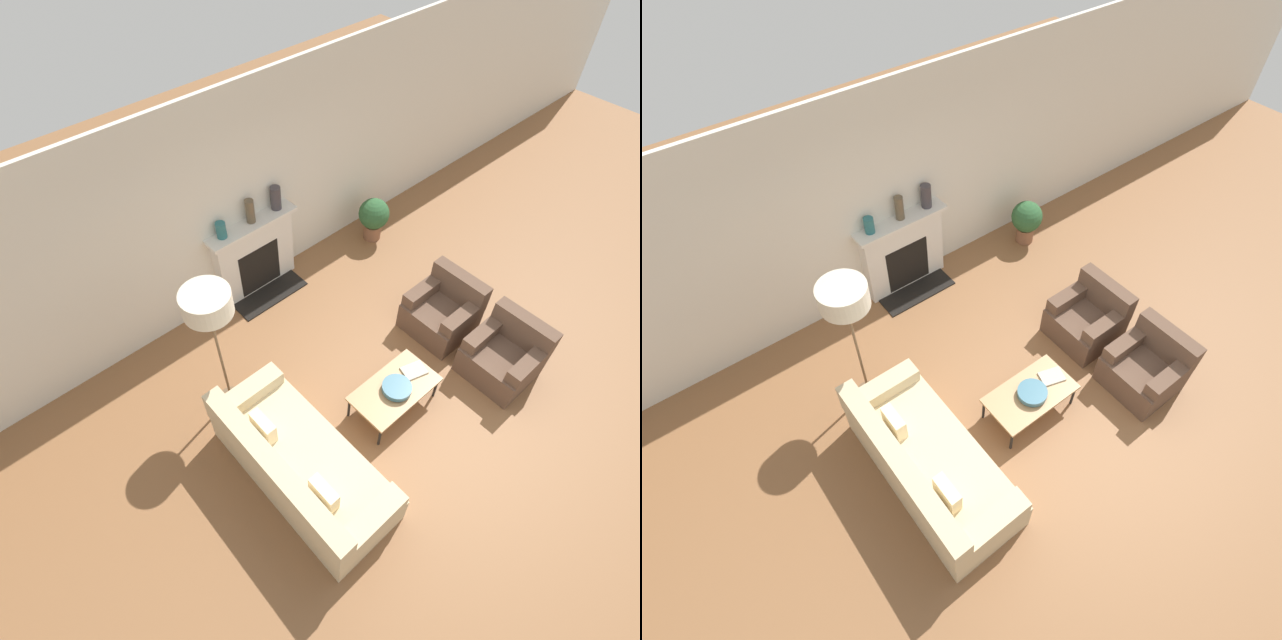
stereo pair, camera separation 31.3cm
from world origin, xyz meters
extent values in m
plane|color=brown|center=(0.00, 0.00, 0.00)|extent=(18.00, 18.00, 0.00)
cube|color=silver|center=(0.00, 2.99, 1.45)|extent=(18.00, 0.06, 2.90)
cube|color=silver|center=(0.01, 2.86, 0.55)|extent=(1.20, 0.20, 1.10)
cube|color=black|center=(0.01, 2.77, 0.40)|extent=(0.66, 0.04, 0.72)
cube|color=black|center=(0.01, 2.58, 0.01)|extent=(1.08, 0.40, 0.02)
cube|color=silver|center=(0.01, 2.83, 1.13)|extent=(1.32, 0.28, 0.05)
cube|color=#CCB78E|center=(-1.37, 0.23, 0.22)|extent=(0.92, 2.09, 0.45)
cube|color=#CCB78E|center=(-1.74, 0.23, 0.65)|extent=(0.20, 2.09, 0.41)
cube|color=#CCB78E|center=(-1.37, -0.71, 0.54)|extent=(0.85, 0.22, 0.18)
cube|color=#CCB78E|center=(-1.37, 1.16, 0.54)|extent=(0.85, 0.22, 0.18)
cube|color=beige|center=(-1.51, -0.24, 0.59)|extent=(0.12, 0.32, 0.28)
cube|color=beige|center=(-1.51, 0.70, 0.59)|extent=(0.12, 0.32, 0.28)
cube|color=brown|center=(1.31, -0.37, 0.21)|extent=(0.76, 0.80, 0.41)
cube|color=brown|center=(1.61, -0.37, 0.61)|extent=(0.18, 0.80, 0.40)
cube|color=brown|center=(1.31, -0.05, 0.50)|extent=(0.68, 0.18, 0.17)
cube|color=brown|center=(1.31, -0.68, 0.50)|extent=(0.68, 0.18, 0.17)
cube|color=brown|center=(1.31, 0.59, 0.21)|extent=(0.76, 0.80, 0.41)
cube|color=brown|center=(1.61, 0.59, 0.61)|extent=(0.18, 0.80, 0.40)
cube|color=brown|center=(1.31, 0.91, 0.50)|extent=(0.68, 0.18, 0.17)
cube|color=brown|center=(1.31, 0.28, 0.50)|extent=(0.68, 0.18, 0.17)
cube|color=tan|center=(-0.03, 0.18, 0.37)|extent=(1.04, 0.57, 0.03)
cylinder|color=black|center=(-0.51, -0.07, 0.18)|extent=(0.03, 0.03, 0.35)
cylinder|color=black|center=(0.45, -0.07, 0.18)|extent=(0.03, 0.03, 0.35)
cylinder|color=black|center=(-0.51, 0.43, 0.18)|extent=(0.03, 0.03, 0.35)
cylinder|color=black|center=(0.45, 0.43, 0.18)|extent=(0.03, 0.03, 0.35)
cylinder|color=#38667A|center=(-0.04, 0.15, 0.39)|extent=(0.12, 0.12, 0.02)
cylinder|color=#38667A|center=(-0.04, 0.15, 0.44)|extent=(0.34, 0.34, 0.06)
cube|color=#B2A893|center=(0.31, 0.19, 0.40)|extent=(0.33, 0.27, 0.02)
cylinder|color=brown|center=(-1.41, 1.55, 0.01)|extent=(0.28, 0.28, 0.03)
cylinder|color=brown|center=(-1.41, 1.55, 0.84)|extent=(0.03, 0.03, 1.62)
cylinder|color=beige|center=(-1.41, 1.55, 1.73)|extent=(0.51, 0.51, 0.25)
cylinder|color=#28666B|center=(-0.42, 2.86, 1.26)|extent=(0.13, 0.13, 0.21)
cylinder|color=brown|center=(0.03, 2.86, 1.31)|extent=(0.12, 0.12, 0.33)
cylinder|color=#3D383D|center=(0.44, 2.86, 1.31)|extent=(0.14, 0.14, 0.32)
cylinder|color=brown|center=(2.00, 2.49, 0.12)|extent=(0.27, 0.27, 0.25)
sphere|color=#2D5B33|center=(2.00, 2.49, 0.46)|extent=(0.48, 0.48, 0.48)
camera|label=1|loc=(-2.70, -1.53, 5.28)|focal=28.00mm
camera|label=2|loc=(-2.46, -1.73, 5.28)|focal=28.00mm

